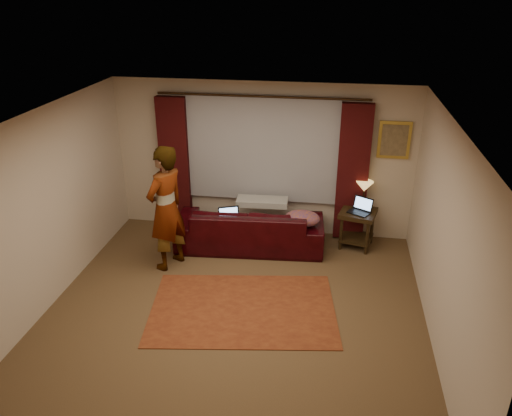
{
  "coord_description": "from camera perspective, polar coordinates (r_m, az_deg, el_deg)",
  "views": [
    {
      "loc": [
        1.15,
        -5.35,
        4.04
      ],
      "look_at": [
        0.1,
        1.2,
        1.0
      ],
      "focal_mm": 35.0,
      "sensor_mm": 36.0,
      "label": 1
    }
  ],
  "objects": [
    {
      "name": "wall_back",
      "position": [
        8.4,
        0.74,
        5.56
      ],
      "size": [
        5.0,
        0.02,
        2.6
      ],
      "primitive_type": "cube",
      "color": "beige",
      "rests_on": "ground"
    },
    {
      "name": "tiffany_lamp",
      "position": [
        8.31,
        12.2,
        1.53
      ],
      "size": [
        0.32,
        0.32,
        0.45
      ],
      "primitive_type": null,
      "rotation": [
        0.0,
        0.0,
        -0.17
      ],
      "color": "olive",
      "rests_on": "end_table"
    },
    {
      "name": "wall_left",
      "position": [
        7.04,
        -23.07,
        -0.4
      ],
      "size": [
        0.02,
        5.0,
        2.6
      ],
      "primitive_type": "cube",
      "color": "beige",
      "rests_on": "ground"
    },
    {
      "name": "laptop_sofa",
      "position": [
        7.94,
        -2.98,
        -1.07
      ],
      "size": [
        0.45,
        0.46,
        0.24
      ],
      "primitive_type": null,
      "rotation": [
        0.0,
        0.0,
        0.38
      ],
      "color": "black",
      "rests_on": "sofa"
    },
    {
      "name": "wall_front",
      "position": [
        4.12,
        -10.06,
        -17.53
      ],
      "size": [
        5.0,
        0.02,
        2.6
      ],
      "primitive_type": "cube",
      "color": "beige",
      "rests_on": "ground"
    },
    {
      "name": "clothing_pile",
      "position": [
        7.92,
        5.3,
        -1.24
      ],
      "size": [
        0.69,
        0.62,
        0.24
      ],
      "primitive_type": "ellipsoid",
      "rotation": [
        0.0,
        0.0,
        0.42
      ],
      "color": "brown",
      "rests_on": "sofa"
    },
    {
      "name": "laptop_table",
      "position": [
        8.12,
        11.75,
        0.21
      ],
      "size": [
        0.46,
        0.47,
        0.24
      ],
      "primitive_type": null,
      "rotation": [
        0.0,
        0.0,
        -0.53
      ],
      "color": "black",
      "rests_on": "end_table"
    },
    {
      "name": "ceiling",
      "position": [
        5.66,
        -2.97,
        9.85
      ],
      "size": [
        5.0,
        5.0,
        0.02
      ],
      "primitive_type": "cube",
      "color": "silver",
      "rests_on": "ground"
    },
    {
      "name": "end_table",
      "position": [
        8.37,
        11.44,
        -2.33
      ],
      "size": [
        0.66,
        0.66,
        0.64
      ],
      "primitive_type": "cube",
      "rotation": [
        0.0,
        0.0,
        -0.23
      ],
      "color": "black",
      "rests_on": "floor"
    },
    {
      "name": "throw_blanket",
      "position": [
        8.12,
        0.72,
        2.4
      ],
      "size": [
        0.86,
        0.38,
        0.1
      ],
      "primitive_type": "cube",
      "rotation": [
        0.0,
        0.0,
        0.05
      ],
      "color": "#9B9993",
      "rests_on": "sofa"
    },
    {
      "name": "curtain_rod",
      "position": [
        8.0,
        0.66,
        12.63
      ],
      "size": [
        0.04,
        0.04,
        3.4
      ],
      "primitive_type": "cylinder",
      "color": "black",
      "rests_on": "wall_back"
    },
    {
      "name": "wall_right",
      "position": [
        6.16,
        20.75,
        -3.52
      ],
      "size": [
        0.02,
        5.0,
        2.6
      ],
      "primitive_type": "cube",
      "color": "beige",
      "rests_on": "ground"
    },
    {
      "name": "drape_left",
      "position": [
        8.67,
        -9.27,
        5.02
      ],
      "size": [
        0.5,
        0.14,
        2.3
      ],
      "primitive_type": "cube",
      "color": "#35090A",
      "rests_on": "floor"
    },
    {
      "name": "sheer_curtain",
      "position": [
        8.28,
        0.68,
        6.73
      ],
      "size": [
        2.5,
        0.05,
        1.8
      ],
      "primitive_type": "cube",
      "color": "#95969D",
      "rests_on": "wall_back"
    },
    {
      "name": "area_rug",
      "position": [
        6.86,
        -1.5,
        -11.42
      ],
      "size": [
        2.68,
        1.98,
        0.01
      ],
      "primitive_type": "cube",
      "rotation": [
        0.0,
        0.0,
        0.14
      ],
      "color": "brown",
      "rests_on": "floor"
    },
    {
      "name": "sofa",
      "position": [
        8.13,
        -0.7,
        -1.34
      ],
      "size": [
        2.46,
        1.21,
        0.97
      ],
      "primitive_type": "imported",
      "rotation": [
        0.0,
        0.0,
        3.22
      ],
      "color": "black",
      "rests_on": "floor"
    },
    {
      "name": "picture_frame",
      "position": [
        8.21,
        15.51,
        7.5
      ],
      "size": [
        0.5,
        0.04,
        0.6
      ],
      "primitive_type": "cube",
      "color": "gold",
      "rests_on": "wall_back"
    },
    {
      "name": "person",
      "position": [
        7.49,
        -10.24,
        -0.05
      ],
      "size": [
        0.75,
        0.75,
        1.93
      ],
      "primitive_type": "imported",
      "rotation": [
        0.0,
        0.0,
        -2.0
      ],
      "color": "#9B9993",
      "rests_on": "floor"
    },
    {
      "name": "floor",
      "position": [
        6.81,
        -2.49,
        -11.87
      ],
      "size": [
        5.0,
        5.0,
        0.01
      ],
      "primitive_type": "cube",
      "color": "brown",
      "rests_on": "ground"
    },
    {
      "name": "drape_right",
      "position": [
        8.26,
        10.99,
        3.89
      ],
      "size": [
        0.5,
        0.14,
        2.3
      ],
      "primitive_type": "cube",
      "color": "#35090A",
      "rests_on": "floor"
    }
  ]
}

